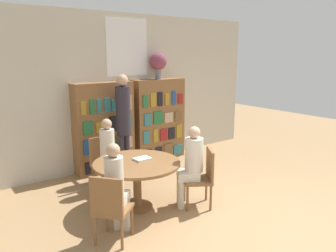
# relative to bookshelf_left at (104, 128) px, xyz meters

# --- Properties ---
(ground_plane) EXTENTS (16.00, 16.00, 0.00)m
(ground_plane) POSITION_rel_bookshelf_left_xyz_m (0.64, -3.12, -0.85)
(ground_plane) COLOR #9E7A51
(wall_back) EXTENTS (6.40, 0.07, 3.00)m
(wall_back) POSITION_rel_bookshelf_left_xyz_m (0.64, 0.19, 0.65)
(wall_back) COLOR beige
(wall_back) RESTS_ON ground_plane
(bookshelf_left) EXTENTS (1.16, 0.34, 1.71)m
(bookshelf_left) POSITION_rel_bookshelf_left_xyz_m (0.00, 0.00, 0.00)
(bookshelf_left) COLOR brown
(bookshelf_left) RESTS_ON ground_plane
(bookshelf_right) EXTENTS (1.16, 0.34, 1.71)m
(bookshelf_right) POSITION_rel_bookshelf_left_xyz_m (1.28, -0.00, -0.00)
(bookshelf_right) COLOR brown
(bookshelf_right) RESTS_ON ground_plane
(flower_vase) EXTENTS (0.35, 0.35, 0.53)m
(flower_vase) POSITION_rel_bookshelf_left_xyz_m (1.27, 0.00, 1.20)
(flower_vase) COLOR slate
(flower_vase) RESTS_ON bookshelf_right
(reading_table) EXTENTS (1.26, 1.26, 0.71)m
(reading_table) POSITION_rel_bookshelf_left_xyz_m (-0.33, -1.73, -0.26)
(reading_table) COLOR brown
(reading_table) RESTS_ON ground_plane
(chair_near_camera) EXTENTS (0.56, 0.56, 0.88)m
(chair_near_camera) POSITION_rel_bookshelf_left_xyz_m (-1.08, -2.35, -0.37)
(chair_near_camera) COLOR brown
(chair_near_camera) RESTS_ON ground_plane
(chair_left_side) EXTENTS (0.42, 0.42, 0.88)m
(chair_left_side) POSITION_rel_bookshelf_left_xyz_m (-0.40, -0.76, -0.37)
(chair_left_side) COLOR brown
(chair_left_side) RESTS_ON ground_plane
(chair_far_side) EXTENTS (0.55, 0.55, 0.88)m
(chair_far_side) POSITION_rel_bookshelf_left_xyz_m (0.48, -2.25, -0.37)
(chair_far_side) COLOR brown
(chair_far_side) RESTS_ON ground_plane
(seated_reader_left) EXTENTS (0.26, 0.37, 1.22)m
(seated_reader_left) POSITION_rel_bookshelf_left_xyz_m (-0.38, -0.95, -0.18)
(seated_reader_left) COLOR beige
(seated_reader_left) RESTS_ON ground_plane
(seated_reader_right) EXTENTS (0.41, 0.39, 1.22)m
(seated_reader_right) POSITION_rel_bookshelf_left_xyz_m (0.33, -2.15, -0.17)
(seated_reader_right) COLOR silver
(seated_reader_right) RESTS_ON ground_plane
(seated_reader_back) EXTENTS (0.39, 0.38, 1.21)m
(seated_reader_back) POSITION_rel_bookshelf_left_xyz_m (-0.93, -2.23, -0.19)
(seated_reader_back) COLOR beige
(seated_reader_back) RESTS_ON ground_plane
(librarian_standing) EXTENTS (0.26, 0.53, 1.88)m
(librarian_standing) POSITION_rel_bookshelf_left_xyz_m (0.14, -0.50, 0.29)
(librarian_standing) COLOR #28232D
(librarian_standing) RESTS_ON ground_plane
(open_book_on_table) EXTENTS (0.24, 0.18, 0.03)m
(open_book_on_table) POSITION_rel_bookshelf_left_xyz_m (-0.22, -1.69, -0.13)
(open_book_on_table) COLOR silver
(open_book_on_table) RESTS_ON reading_table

